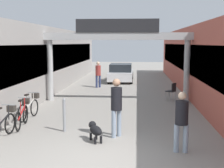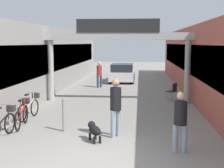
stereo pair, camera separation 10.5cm
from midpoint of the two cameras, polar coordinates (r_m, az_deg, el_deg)
The scene contains 14 objects.
ground_plane at distance 7.96m, azimuth -2.58°, elevation -13.69°, with size 80.00×80.00×0.00m, color gray.
storefront_left at distance 19.37m, azimuth -13.32°, elevation 4.33°, with size 3.00×26.00×3.73m.
storefront_right at distance 18.83m, azimuth 17.65°, elevation 4.09°, with size 3.00×26.00×3.73m.
arcade_sign_gateway at distance 15.17m, azimuth 1.29°, elevation 7.36°, with size 7.40×0.47×4.01m.
pedestrian_with_dog at distance 9.50m, azimuth 1.00°, elevation -3.59°, with size 0.48×0.48×1.81m.
pedestrian_companion at distance 8.39m, azimuth 12.76°, elevation -6.14°, with size 0.39×0.36×1.62m.
pedestrian_carrying_crate at distance 20.19m, azimuth -2.20°, elevation 2.08°, with size 0.48×0.48×1.68m.
dog_on_leash at distance 9.26m, azimuth -2.95°, elevation -8.36°, with size 0.57×0.78×0.55m.
bicycle_black_nearest at distance 10.14m, azimuth -19.01°, elevation -6.84°, with size 0.46×1.69×0.98m.
bicycle_red_second at distance 11.26m, azimuth -15.80°, elevation -5.28°, with size 0.46×1.68×0.98m.
bicycle_silver_third at distance 12.37m, azimuth -14.54°, elevation -4.10°, with size 0.46×1.69×0.98m.
bollard_post_metal at distance 10.31m, azimuth -8.53°, elevation -5.56°, with size 0.10×0.10×1.10m.
cafe_chair_black_nearer at distance 15.86m, azimuth 11.24°, elevation -1.09°, with size 0.56×0.56×0.89m.
parked_car_white at distance 23.38m, azimuth 2.02°, elevation 2.05°, with size 1.79×4.00×1.33m.
Camera 2 is at (1.05, -7.35, 2.88)m, focal length 50.00 mm.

